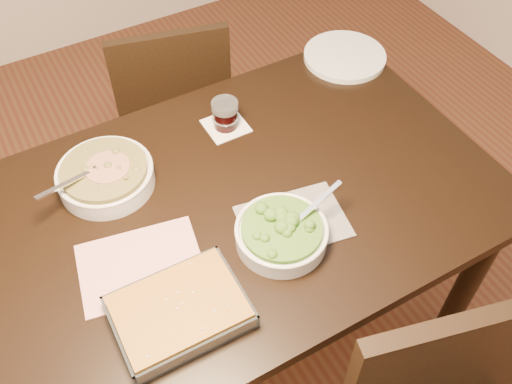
{
  "coord_description": "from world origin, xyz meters",
  "views": [
    {
      "loc": [
        -0.42,
        -0.86,
        1.91
      ],
      "look_at": [
        0.04,
        -0.04,
        0.8
      ],
      "focal_mm": 40.0,
      "sensor_mm": 36.0,
      "label": 1
    }
  ],
  "objects_px": {
    "dinner_plate": "(345,56)",
    "chair_far": "(173,104)",
    "stew_bowl": "(106,175)",
    "wine_tumbler": "(225,114)",
    "baking_dish": "(179,311)",
    "broccoli_bowl": "(282,233)",
    "table": "(236,220)"
  },
  "relations": [
    {
      "from": "dinner_plate",
      "to": "chair_far",
      "type": "height_order",
      "value": "chair_far"
    },
    {
      "from": "stew_bowl",
      "to": "wine_tumbler",
      "type": "xyz_separation_m",
      "value": [
        0.38,
        0.04,
        0.01
      ]
    },
    {
      "from": "stew_bowl",
      "to": "baking_dish",
      "type": "distance_m",
      "value": 0.46
    },
    {
      "from": "broccoli_bowl",
      "to": "baking_dish",
      "type": "bearing_deg",
      "value": -167.31
    },
    {
      "from": "chair_far",
      "to": "dinner_plate",
      "type": "bearing_deg",
      "value": 156.43
    },
    {
      "from": "baking_dish",
      "to": "chair_far",
      "type": "xyz_separation_m",
      "value": [
        0.38,
        0.97,
        -0.3
      ]
    },
    {
      "from": "chair_far",
      "to": "broccoli_bowl",
      "type": "bearing_deg",
      "value": 98.8
    },
    {
      "from": "baking_dish",
      "to": "chair_far",
      "type": "bearing_deg",
      "value": 69.49
    },
    {
      "from": "stew_bowl",
      "to": "broccoli_bowl",
      "type": "xyz_separation_m",
      "value": [
        0.31,
        -0.39,
        -0.0
      ]
    },
    {
      "from": "broccoli_bowl",
      "to": "chair_far",
      "type": "xyz_separation_m",
      "value": [
        0.08,
        0.9,
        -0.3
      ]
    },
    {
      "from": "dinner_plate",
      "to": "chair_far",
      "type": "xyz_separation_m",
      "value": [
        -0.49,
        0.37,
        -0.28
      ]
    },
    {
      "from": "table",
      "to": "dinner_plate",
      "type": "height_order",
      "value": "dinner_plate"
    },
    {
      "from": "stew_bowl",
      "to": "broccoli_bowl",
      "type": "bearing_deg",
      "value": -51.46
    },
    {
      "from": "chair_far",
      "to": "table",
      "type": "bearing_deg",
      "value": 94.84
    },
    {
      "from": "table",
      "to": "stew_bowl",
      "type": "xyz_separation_m",
      "value": [
        -0.27,
        0.21,
        0.13
      ]
    },
    {
      "from": "table",
      "to": "dinner_plate",
      "type": "distance_m",
      "value": 0.7
    },
    {
      "from": "table",
      "to": "stew_bowl",
      "type": "bearing_deg",
      "value": 142.09
    },
    {
      "from": "chair_far",
      "to": "wine_tumbler",
      "type": "bearing_deg",
      "value": 102.93
    },
    {
      "from": "dinner_plate",
      "to": "baking_dish",
      "type": "bearing_deg",
      "value": -145.5
    },
    {
      "from": "table",
      "to": "broccoli_bowl",
      "type": "xyz_separation_m",
      "value": [
        0.04,
        -0.18,
        0.13
      ]
    },
    {
      "from": "table",
      "to": "chair_far",
      "type": "relative_size",
      "value": 1.63
    },
    {
      "from": "baking_dish",
      "to": "dinner_plate",
      "type": "xyz_separation_m",
      "value": [
        0.87,
        0.6,
        -0.02
      ]
    },
    {
      "from": "baking_dish",
      "to": "wine_tumbler",
      "type": "xyz_separation_m",
      "value": [
        0.38,
        0.5,
        0.02
      ]
    },
    {
      "from": "table",
      "to": "baking_dish",
      "type": "bearing_deg",
      "value": -137.78
    },
    {
      "from": "wine_tumbler",
      "to": "dinner_plate",
      "type": "distance_m",
      "value": 0.5
    },
    {
      "from": "broccoli_bowl",
      "to": "chair_far",
      "type": "relative_size",
      "value": 0.3
    },
    {
      "from": "baking_dish",
      "to": "dinner_plate",
      "type": "distance_m",
      "value": 1.05
    },
    {
      "from": "stew_bowl",
      "to": "baking_dish",
      "type": "xyz_separation_m",
      "value": [
        0.01,
        -0.46,
        -0.01
      ]
    },
    {
      "from": "baking_dish",
      "to": "wine_tumbler",
      "type": "height_order",
      "value": "wine_tumbler"
    },
    {
      "from": "stew_bowl",
      "to": "dinner_plate",
      "type": "distance_m",
      "value": 0.89
    },
    {
      "from": "wine_tumbler",
      "to": "chair_far",
      "type": "relative_size",
      "value": 0.1
    },
    {
      "from": "stew_bowl",
      "to": "baking_dish",
      "type": "relative_size",
      "value": 0.94
    }
  ]
}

